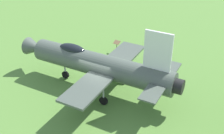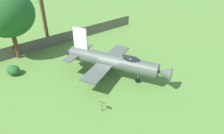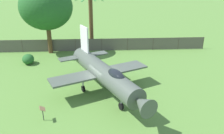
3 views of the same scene
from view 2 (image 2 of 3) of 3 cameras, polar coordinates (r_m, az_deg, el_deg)
ground_plane at (r=24.06m, az=-0.06°, el=-2.54°), size 200.00×200.00×0.00m
display_jet at (r=22.86m, az=0.77°, el=1.58°), size 12.80×9.45×5.41m
shade_tree at (r=28.91m, az=-27.68°, el=13.30°), size 6.23×6.82×9.18m
palm_tree at (r=33.74m, az=-18.84°, el=13.01°), size 3.23×3.85×7.54m
perimeter_fence at (r=32.48m, az=-16.91°, el=7.19°), size 10.00×31.62×1.77m
shrub_near_fence at (r=26.81m, az=-26.39°, el=-0.83°), size 1.72×1.39×1.20m
info_plaque at (r=18.75m, az=-2.91°, el=-10.50°), size 0.60×0.40×1.14m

